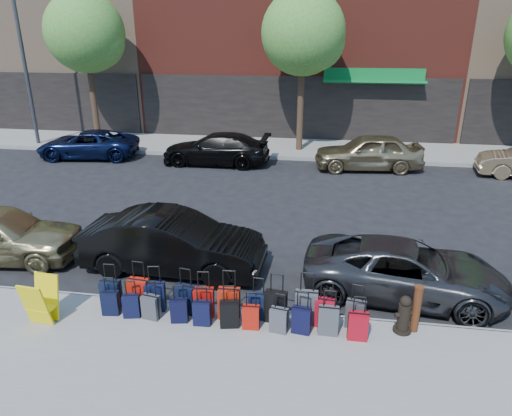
% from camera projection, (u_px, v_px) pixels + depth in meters
% --- Properties ---
extents(ground, '(120.00, 120.00, 0.00)m').
position_uv_depth(ground, '(262.00, 229.00, 13.85)').
color(ground, black).
rests_on(ground, ground).
extents(sidewalk_near, '(60.00, 4.00, 0.15)m').
position_uv_depth(sidewalk_near, '(210.00, 376.00, 7.83)').
color(sidewalk_near, gray).
rests_on(sidewalk_near, ground).
extents(sidewalk_far, '(60.00, 4.00, 0.15)m').
position_uv_depth(sidewalk_far, '(290.00, 148.00, 23.02)').
color(sidewalk_far, gray).
rests_on(sidewalk_far, ground).
extents(curb_near, '(60.00, 0.08, 0.15)m').
position_uv_depth(curb_near, '(233.00, 310.00, 9.69)').
color(curb_near, gray).
rests_on(curb_near, ground).
extents(curb_far, '(60.00, 0.08, 0.15)m').
position_uv_depth(curb_far, '(286.00, 158.00, 21.16)').
color(curb_far, gray).
rests_on(curb_far, ground).
extents(tree_left, '(3.80, 3.80, 7.27)m').
position_uv_depth(tree_left, '(88.00, 35.00, 22.01)').
color(tree_left, black).
rests_on(tree_left, sidewalk_far).
extents(tree_center, '(3.80, 3.80, 7.27)m').
position_uv_depth(tree_center, '(306.00, 35.00, 20.53)').
color(tree_center, black).
rests_on(tree_center, sidewalk_far).
extents(streetlight, '(2.59, 0.18, 8.00)m').
position_uv_depth(streetlight, '(26.00, 52.00, 22.05)').
color(streetlight, '#333338').
rests_on(streetlight, sidewalk_far).
extents(suitcase_front_0, '(0.42, 0.25, 0.98)m').
position_uv_depth(suitcase_front_0, '(111.00, 294.00, 9.58)').
color(suitcase_front_0, black).
rests_on(suitcase_front_0, sidewalk_near).
extents(suitcase_front_1, '(0.45, 0.27, 1.05)m').
position_uv_depth(suitcase_front_1, '(139.00, 293.00, 9.56)').
color(suitcase_front_1, '#AB160B').
rests_on(suitcase_front_1, sidewalk_near).
extents(suitcase_front_2, '(0.45, 0.30, 0.99)m').
position_uv_depth(suitcase_front_2, '(155.00, 296.00, 9.48)').
color(suitcase_front_2, black).
rests_on(suitcase_front_2, sidewalk_near).
extents(suitcase_front_3, '(0.44, 0.29, 0.99)m').
position_uv_depth(suitcase_front_3, '(185.00, 299.00, 9.39)').
color(suitcase_front_3, black).
rests_on(suitcase_front_3, sidewalk_near).
extents(suitcase_front_4, '(0.43, 0.27, 0.98)m').
position_uv_depth(suitcase_front_4, '(204.00, 302.00, 9.29)').
color(suitcase_front_4, '#930E09').
rests_on(suitcase_front_4, sidewalk_near).
extents(suitcase_front_5, '(0.44, 0.26, 1.05)m').
position_uv_depth(suitcase_front_5, '(229.00, 303.00, 9.21)').
color(suitcase_front_5, '#9D1A0A').
rests_on(suitcase_front_5, sidewalk_near).
extents(suitcase_front_6, '(0.38, 0.23, 0.90)m').
position_uv_depth(suitcase_front_6, '(258.00, 306.00, 9.21)').
color(suitcase_front_6, black).
rests_on(suitcase_front_6, sidewalk_near).
extents(suitcase_front_7, '(0.46, 0.29, 1.04)m').
position_uv_depth(suitcase_front_7, '(276.00, 307.00, 9.10)').
color(suitcase_front_7, black).
rests_on(suitcase_front_7, sidewalk_near).
extents(suitcase_front_8, '(0.45, 0.25, 1.08)m').
position_uv_depth(suitcase_front_8, '(306.00, 307.00, 9.07)').
color(suitcase_front_8, '#3F3F44').
rests_on(suitcase_front_8, sidewalk_near).
extents(suitcase_front_9, '(0.42, 0.26, 0.96)m').
position_uv_depth(suitcase_front_9, '(325.00, 313.00, 8.95)').
color(suitcase_front_9, maroon).
rests_on(suitcase_front_9, sidewalk_near).
extents(suitcase_front_10, '(0.41, 0.28, 0.92)m').
position_uv_depth(suitcase_front_10, '(355.00, 314.00, 8.93)').
color(suitcase_front_10, '#333338').
rests_on(suitcase_front_10, sidewalk_near).
extents(suitcase_back_0, '(0.37, 0.24, 0.82)m').
position_uv_depth(suitcase_back_0, '(111.00, 303.00, 9.35)').
color(suitcase_back_0, black).
rests_on(suitcase_back_0, sidewalk_near).
extents(suitcase_back_1, '(0.37, 0.25, 0.80)m').
position_uv_depth(suitcase_back_1, '(132.00, 306.00, 9.27)').
color(suitcase_back_1, black).
rests_on(suitcase_back_1, sidewalk_near).
extents(suitcase_back_2, '(0.38, 0.26, 0.83)m').
position_uv_depth(suitcase_back_2, '(151.00, 307.00, 9.21)').
color(suitcase_back_2, '#39383D').
rests_on(suitcase_back_2, sidewalk_near).
extents(suitcase_back_3, '(0.37, 0.25, 0.81)m').
position_uv_depth(suitcase_back_3, '(179.00, 310.00, 9.11)').
color(suitcase_back_3, black).
rests_on(suitcase_back_3, sidewalk_near).
extents(suitcase_back_4, '(0.35, 0.22, 0.82)m').
position_uv_depth(suitcase_back_4, '(202.00, 313.00, 9.02)').
color(suitcase_back_4, black).
rests_on(suitcase_back_4, sidewalk_near).
extents(suitcase_back_5, '(0.41, 0.28, 0.88)m').
position_uv_depth(suitcase_back_5, '(229.00, 314.00, 8.95)').
color(suitcase_back_5, black).
rests_on(suitcase_back_5, sidewalk_near).
extents(suitcase_back_6, '(0.34, 0.21, 0.78)m').
position_uv_depth(suitcase_back_6, '(251.00, 317.00, 8.91)').
color(suitcase_back_6, '#AD150B').
rests_on(suitcase_back_6, sidewalk_near).
extents(suitcase_back_7, '(0.37, 0.25, 0.81)m').
position_uv_depth(suitcase_back_7, '(279.00, 320.00, 8.80)').
color(suitcase_back_7, '#414147').
rests_on(suitcase_back_7, sidewalk_near).
extents(suitcase_back_8, '(0.39, 0.26, 0.86)m').
position_uv_depth(suitcase_back_8, '(301.00, 320.00, 8.77)').
color(suitcase_back_8, black).
rests_on(suitcase_back_8, sidewalk_near).
extents(suitcase_back_9, '(0.39, 0.23, 0.92)m').
position_uv_depth(suitcase_back_9, '(328.00, 320.00, 8.73)').
color(suitcase_back_9, '#3F3F44').
rests_on(suitcase_back_9, sidewalk_near).
extents(suitcase_back_10, '(0.37, 0.22, 0.89)m').
position_uv_depth(suitcase_back_10, '(358.00, 326.00, 8.59)').
color(suitcase_back_10, '#9C0A17').
rests_on(suitcase_back_10, sidewalk_near).
extents(fire_hydrant, '(0.40, 0.35, 0.78)m').
position_uv_depth(fire_hydrant, '(404.00, 315.00, 8.76)').
color(fire_hydrant, black).
rests_on(fire_hydrant, sidewalk_near).
extents(bollard, '(0.18, 0.18, 0.99)m').
position_uv_depth(bollard, '(417.00, 308.00, 8.73)').
color(bollard, '#38190C').
rests_on(bollard, sidewalk_near).
extents(display_rack, '(0.58, 0.63, 0.94)m').
position_uv_depth(display_rack, '(41.00, 301.00, 9.03)').
color(display_rack, yellow).
rests_on(display_rack, sidewalk_near).
extents(car_near_1, '(4.55, 1.71, 1.48)m').
position_uv_depth(car_near_1, '(173.00, 243.00, 11.22)').
color(car_near_1, black).
rests_on(car_near_1, ground).
extents(car_near_2, '(4.68, 2.54, 1.24)m').
position_uv_depth(car_near_2, '(405.00, 270.00, 10.19)').
color(car_near_2, '#373739').
rests_on(car_near_2, ground).
extents(car_far_0, '(4.81, 2.66, 1.27)m').
position_uv_depth(car_far_0, '(88.00, 144.00, 21.36)').
color(car_far_0, '#0C1538').
rests_on(car_far_0, ground).
extents(car_far_1, '(4.80, 1.99, 1.39)m').
position_uv_depth(car_far_1, '(216.00, 149.00, 20.31)').
color(car_far_1, black).
rests_on(car_far_1, ground).
extents(car_far_2, '(4.68, 2.29, 1.54)m').
position_uv_depth(car_far_2, '(368.00, 152.00, 19.49)').
color(car_far_2, '#93815A').
rests_on(car_far_2, ground).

